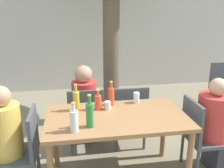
# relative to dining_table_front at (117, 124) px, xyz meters

# --- Properties ---
(cafe_building_wall) EXTENTS (10.00, 0.08, 2.80)m
(cafe_building_wall) POSITION_rel_dining_table_front_xyz_m (0.00, 3.32, 0.71)
(cafe_building_wall) COLOR beige
(cafe_building_wall) RESTS_ON ground_plane
(dining_table_front) EXTENTS (1.45, 0.83, 0.78)m
(dining_table_front) POSITION_rel_dining_table_front_xyz_m (0.00, 0.00, 0.00)
(dining_table_front) COLOR #996B42
(dining_table_front) RESTS_ON ground_plane
(patio_chair_0) EXTENTS (0.44, 0.44, 0.88)m
(patio_chair_0) POSITION_rel_dining_table_front_xyz_m (-0.96, 0.00, -0.19)
(patio_chair_0) COLOR #474C51
(patio_chair_0) RESTS_ON ground_plane
(patio_chair_1) EXTENTS (0.44, 0.44, 0.88)m
(patio_chair_1) POSITION_rel_dining_table_front_xyz_m (0.96, 0.00, -0.19)
(patio_chair_1) COLOR #474C51
(patio_chair_1) RESTS_ON ground_plane
(patio_chair_2) EXTENTS (0.44, 0.44, 0.88)m
(patio_chair_2) POSITION_rel_dining_table_front_xyz_m (-0.29, 0.65, -0.19)
(patio_chair_2) COLOR #474C51
(patio_chair_2) RESTS_ON ground_plane
(patio_chair_3) EXTENTS (0.44, 0.44, 0.88)m
(patio_chair_3) POSITION_rel_dining_table_front_xyz_m (0.29, 0.65, -0.19)
(patio_chair_3) COLOR #474C51
(patio_chair_3) RESTS_ON ground_plane
(patio_chair_4) EXTENTS (0.44, 0.44, 0.88)m
(patio_chair_4) POSITION_rel_dining_table_front_xyz_m (2.26, 1.59, -0.19)
(patio_chair_4) COLOR #474C51
(patio_chair_4) RESTS_ON ground_plane
(person_seated_1) EXTENTS (0.59, 0.38, 1.13)m
(person_seated_1) POSITION_rel_dining_table_front_xyz_m (1.19, -0.00, -0.18)
(person_seated_1) COLOR #383842
(person_seated_1) RESTS_ON ground_plane
(person_seated_2) EXTENTS (0.32, 0.56, 1.13)m
(person_seated_2) POSITION_rel_dining_table_front_xyz_m (-0.29, 0.88, -0.18)
(person_seated_2) COLOR #383842
(person_seated_2) RESTS_ON ground_plane
(green_bottle_0) EXTENTS (0.07, 0.07, 0.32)m
(green_bottle_0) POSITION_rel_dining_table_front_xyz_m (-0.29, -0.20, 0.21)
(green_bottle_0) COLOR #287A38
(green_bottle_0) RESTS_ON dining_table_front
(soda_bottle_1) EXTENTS (0.07, 0.07, 0.23)m
(soda_bottle_1) POSITION_rel_dining_table_front_xyz_m (-0.17, 0.20, 0.18)
(soda_bottle_1) COLOR #DB4C2D
(soda_bottle_1) RESTS_ON dining_table_front
(oil_cruet_2) EXTENTS (0.07, 0.07, 0.29)m
(oil_cruet_2) POSITION_rel_dining_table_front_xyz_m (-0.40, 0.21, 0.20)
(oil_cruet_2) COLOR gold
(oil_cruet_2) RESTS_ON dining_table_front
(water_bottle_3) EXTENTS (0.08, 0.08, 0.28)m
(water_bottle_3) POSITION_rel_dining_table_front_xyz_m (-0.44, -0.27, 0.20)
(water_bottle_3) COLOR silver
(water_bottle_3) RESTS_ON dining_table_front
(soda_bottle_4) EXTENTS (0.07, 0.07, 0.28)m
(soda_bottle_4) POSITION_rel_dining_table_front_xyz_m (-0.01, 0.31, 0.20)
(soda_bottle_4) COLOR #DB4C2D
(soda_bottle_4) RESTS_ON dining_table_front
(drinking_glass_0) EXTENTS (0.07, 0.07, 0.09)m
(drinking_glass_0) POSITION_rel_dining_table_front_xyz_m (-0.07, 0.18, 0.14)
(drinking_glass_0) COLOR silver
(drinking_glass_0) RESTS_ON dining_table_front
(drinking_glass_1) EXTENTS (0.07, 0.07, 0.13)m
(drinking_glass_1) POSITION_rel_dining_table_front_xyz_m (0.29, 0.32, 0.15)
(drinking_glass_1) COLOR white
(drinking_glass_1) RESTS_ON dining_table_front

